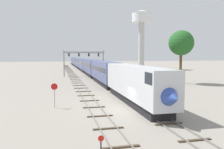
# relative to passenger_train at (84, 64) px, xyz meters

# --- Properties ---
(ground_plane) EXTENTS (400.00, 400.00, 0.00)m
(ground_plane) POSITION_rel_passenger_train_xyz_m (-2.00, -63.91, -2.61)
(ground_plane) COLOR gray
(track_main) EXTENTS (2.60, 200.00, 0.16)m
(track_main) POSITION_rel_passenger_train_xyz_m (0.00, -3.91, -2.55)
(track_main) COLOR slate
(track_main) RESTS_ON ground
(track_near) EXTENTS (2.60, 160.00, 0.16)m
(track_near) POSITION_rel_passenger_train_xyz_m (-5.50, -23.91, -2.55)
(track_near) COLOR slate
(track_near) RESTS_ON ground
(passenger_train) EXTENTS (3.04, 140.42, 4.80)m
(passenger_train) POSITION_rel_passenger_train_xyz_m (0.00, 0.00, 0.00)
(passenger_train) COLOR silver
(passenger_train) RESTS_ON ground
(signal_gantry) EXTENTS (12.10, 0.49, 7.55)m
(signal_gantry) POSITION_rel_passenger_train_xyz_m (-2.25, -21.03, 2.93)
(signal_gantry) COLOR #999BA0
(signal_gantry) RESTS_ON ground
(water_tower) EXTENTS (8.51, 8.51, 25.64)m
(water_tower) POSITION_rel_passenger_train_xyz_m (26.09, 7.53, 16.93)
(water_tower) COLOR beige
(water_tower) RESTS_ON ground
(stop_sign) EXTENTS (0.76, 0.08, 2.88)m
(stop_sign) POSITION_rel_passenger_train_xyz_m (-10.00, -60.90, -0.74)
(stop_sign) COLOR gray
(stop_sign) RESTS_ON ground
(trackside_tree_left) EXTENTS (5.39, 5.39, 11.48)m
(trackside_tree_left) POSITION_rel_passenger_train_xyz_m (16.33, -43.20, 6.10)
(trackside_tree_left) COLOR brown
(trackside_tree_left) RESTS_ON ground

